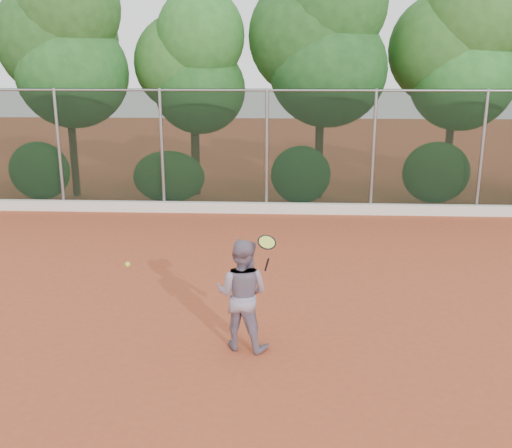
{
  "coord_description": "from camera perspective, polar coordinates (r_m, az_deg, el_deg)",
  "views": [
    {
      "loc": [
        0.51,
        -9.13,
        4.0
      ],
      "look_at": [
        0.0,
        1.0,
        1.25
      ],
      "focal_mm": 40.0,
      "sensor_mm": 36.0,
      "label": 1
    }
  ],
  "objects": [
    {
      "name": "tennis_player",
      "position": [
        8.37,
        -1.4,
        -7.03
      ],
      "size": [
        0.95,
        0.83,
        1.68
      ],
      "primitive_type": "imported",
      "rotation": [
        0.0,
        0.0,
        2.87
      ],
      "color": "gray",
      "rests_on": "ground"
    },
    {
      "name": "concrete_curb",
      "position": [
        16.42,
        1.03,
        1.61
      ],
      "size": [
        24.0,
        0.2,
        0.3
      ],
      "primitive_type": "cube",
      "color": "silver",
      "rests_on": "ground"
    },
    {
      "name": "chainlink_fence",
      "position": [
        16.28,
        1.08,
        7.62
      ],
      "size": [
        24.09,
        0.09,
        3.5
      ],
      "color": "black",
      "rests_on": "ground"
    },
    {
      "name": "tennis_ball_in_flight",
      "position": [
        8.33,
        -12.72,
        -3.95
      ],
      "size": [
        0.07,
        0.07,
        0.07
      ],
      "color": "#C2EC35",
      "rests_on": "ground"
    },
    {
      "name": "tennis_racket",
      "position": [
        7.9,
        1.09,
        -2.1
      ],
      "size": [
        0.33,
        0.31,
        0.55
      ],
      "color": "black",
      "rests_on": "ground"
    },
    {
      "name": "ground",
      "position": [
        9.98,
        -0.29,
        -8.46
      ],
      "size": [
        80.0,
        80.0,
        0.0
      ],
      "primitive_type": "plane",
      "color": "#A74627",
      "rests_on": "ground"
    },
    {
      "name": "foliage_backdrop",
      "position": [
        18.14,
        -0.47,
        16.45
      ],
      "size": [
        23.7,
        3.63,
        7.55
      ],
      "color": "#3B2A17",
      "rests_on": "ground"
    }
  ]
}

